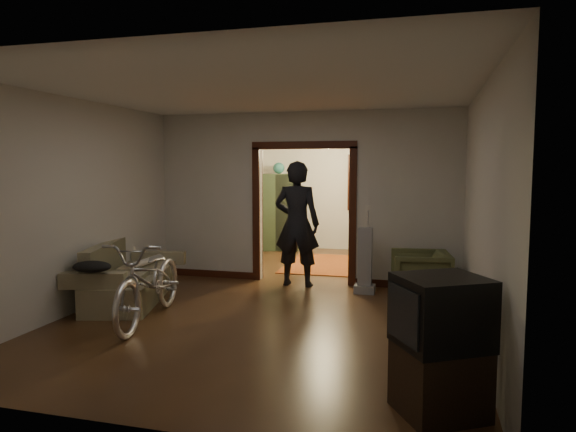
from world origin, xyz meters
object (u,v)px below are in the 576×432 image
(bicycle, at_px, (150,280))
(locker, at_px, (279,212))
(person, at_px, (297,224))
(desk, at_px, (388,241))
(armchair, at_px, (420,276))
(sofa, at_px, (130,272))

(bicycle, relative_size, locker, 1.13)
(person, relative_size, desk, 2.14)
(bicycle, height_order, desk, bicycle)
(armchair, xyz_separation_m, person, (-1.93, 0.52, 0.64))
(sofa, distance_m, bicycle, 1.09)
(person, xyz_separation_m, desk, (1.24, 3.07, -0.66))
(bicycle, relative_size, desk, 2.11)
(bicycle, height_order, locker, locker)
(locker, bearing_deg, person, -87.52)
(sofa, distance_m, person, 2.65)
(armchair, relative_size, desk, 0.86)
(bicycle, distance_m, person, 2.71)
(locker, distance_m, desk, 2.57)
(sofa, distance_m, locker, 5.03)
(person, distance_m, locker, 3.60)
(sofa, height_order, person, person)
(person, height_order, locker, person)
(armchair, bearing_deg, sofa, -82.16)
(sofa, height_order, desk, sofa)
(locker, xyz_separation_m, desk, (2.50, -0.30, -0.53))
(bicycle, bearing_deg, sofa, 126.34)
(person, bearing_deg, desk, -111.50)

